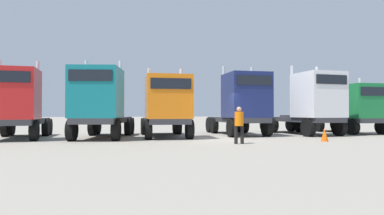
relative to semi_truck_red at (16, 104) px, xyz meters
name	(u,v)px	position (x,y,z in m)	size (l,w,h in m)	color
ground	(220,139)	(10.50, -2.36, -1.90)	(200.00, 200.00, 0.00)	gray
semi_truck_red	(16,104)	(0.00, 0.00, 0.00)	(2.64, 5.97, 4.27)	#333338
semi_truck_teal	(100,102)	(4.28, -0.62, 0.08)	(3.79, 6.73, 4.35)	#333338
semi_truck_orange	(167,106)	(7.94, -0.54, -0.08)	(2.89, 6.47, 4.04)	#333338
semi_truck_navy	(243,103)	(12.80, -0.03, 0.09)	(2.76, 6.16, 4.39)	#333338
semi_truck_white	(311,103)	(17.25, -0.65, 0.12)	(2.74, 6.54, 4.48)	#333338
semi_truck_green	(355,108)	(20.99, -0.08, -0.17)	(2.82, 6.18, 3.87)	#333338
visitor_in_hivis	(239,122)	(10.49, -5.06, -0.92)	(0.49, 0.49, 1.69)	black
traffic_cone_near	(325,135)	(15.08, -4.90, -1.57)	(0.36, 0.36, 0.64)	#F2590C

